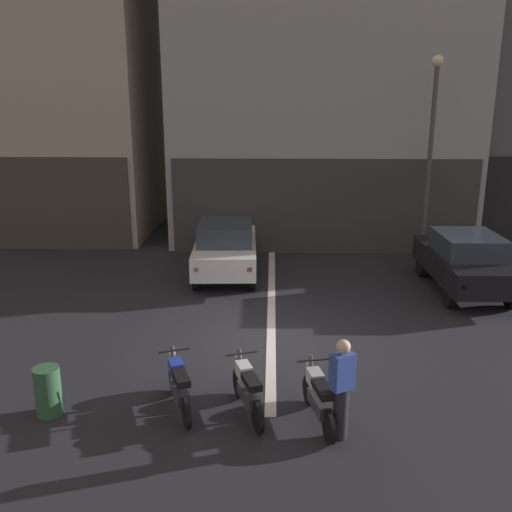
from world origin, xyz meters
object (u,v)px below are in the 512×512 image
Objects in this scene: motorcycle_silver_row_centre at (318,397)px; motorcycle_white_row_left_mid at (247,389)px; person_by_motorcycles at (341,389)px; trash_bin at (48,391)px; car_white_crossing_near at (226,247)px; motorcycle_blue_row_leftmost at (179,385)px; street_lamp at (431,140)px; car_black_parked_kerbside at (465,260)px.

motorcycle_white_row_left_mid is at bearing 168.77° from motorcycle_silver_row_centre.
trash_bin is at bearing 173.54° from person_by_motorcycles.
person_by_motorcycles is at bearing -73.49° from car_white_crossing_near.
motorcycle_blue_row_leftmost and motorcycle_silver_row_centre have the same top height.
person_by_motorcycles is 1.96× the size of trash_bin.
street_lamp is 3.81× the size of person_by_motorcycles.
motorcycle_white_row_left_mid is at bearing 155.69° from person_by_motorcycles.
car_white_crossing_near and car_black_parked_kerbside have the same top height.
car_white_crossing_near is 1.01× the size of car_black_parked_kerbside.
street_lamp reaches higher than trash_bin.
person_by_motorcycles reaches higher than trash_bin.
motorcycle_silver_row_centre is at bearing -11.23° from motorcycle_white_row_left_mid.
motorcycle_blue_row_leftmost is 1.18m from motorcycle_white_row_left_mid.
car_white_crossing_near is at bearing 72.98° from trash_bin.
motorcycle_blue_row_leftmost is 2.79m from person_by_motorcycles.
car_white_crossing_near is 2.62× the size of motorcycle_blue_row_leftmost.
motorcycle_white_row_left_mid is 1.20m from motorcycle_silver_row_centre.
car_black_parked_kerbside is (6.64, -1.19, 0.00)m from car_white_crossing_near.
street_lamp is 11.06m from motorcycle_white_row_left_mid.
trash_bin is (-4.83, 0.55, -0.43)m from person_by_motorcycles.
car_white_crossing_near is at bearing 106.51° from person_by_motorcycles.
motorcycle_blue_row_leftmost is 0.95× the size of person_by_motorcycles.
car_black_parked_kerbside is at bearing 48.65° from motorcycle_white_row_left_mid.
car_white_crossing_near is at bearing 169.81° from car_black_parked_kerbside.
trash_bin is (-3.35, -0.12, -0.03)m from motorcycle_white_row_left_mid.
motorcycle_white_row_left_mid is (1.17, -0.09, 0.00)m from motorcycle_blue_row_leftmost.
street_lamp is at bearing 69.21° from person_by_motorcycles.
motorcycle_blue_row_leftmost is at bearing 164.01° from person_by_motorcycles.
motorcycle_blue_row_leftmost is 0.97× the size of motorcycle_silver_row_centre.
motorcycle_silver_row_centre is at bearing -123.96° from car_black_parked_kerbside.
car_white_crossing_near is 8.12m from trash_bin.
street_lamp is at bearing 60.30° from motorcycle_white_row_left_mid.
car_white_crossing_near reaches higher than motorcycle_white_row_left_mid.
person_by_motorcycles is (0.31, -0.44, 0.40)m from motorcycle_silver_row_centre.
street_lamp reaches higher than motorcycle_blue_row_leftmost.
trash_bin is (-8.55, -9.25, -3.48)m from street_lamp.
trash_bin is at bearing -107.02° from car_white_crossing_near.
trash_bin is (-2.37, -7.75, -0.46)m from car_white_crossing_near.
person_by_motorcycles is (-3.72, -9.80, -3.05)m from street_lamp.
motorcycle_white_row_left_mid is at bearing 2.14° from trash_bin.
motorcycle_white_row_left_mid is 3.35m from trash_bin.
car_white_crossing_near reaches higher than motorcycle_blue_row_leftmost.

